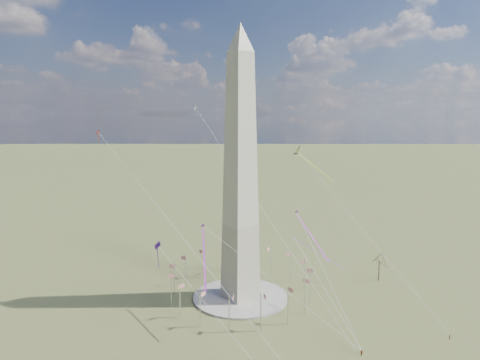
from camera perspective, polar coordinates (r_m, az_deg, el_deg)
ground at (r=169.00m, az=0.05°, el=-15.46°), size 2000.00×2000.00×0.00m
plaza at (r=168.83m, az=0.05°, el=-15.34°), size 36.00×36.00×0.80m
washington_monument at (r=155.56m, az=0.05°, el=0.86°), size 15.56×15.56×100.00m
flagpole_ring at (r=166.14m, az=0.05°, el=-13.17°), size 54.40×54.40×13.00m
tree_near at (r=190.91m, az=18.10°, el=-10.08°), size 7.28×7.28×12.74m
person_east at (r=155.92m, az=26.17°, el=-18.25°), size 0.73×0.61×1.72m
person_centre at (r=138.35m, az=15.91°, el=-21.27°), size 1.10×0.73×1.73m
kite_delta_black at (r=191.31m, az=7.93°, el=3.58°), size 12.00×18.48×15.34m
kite_diamond_purple at (r=152.97m, az=-10.93°, el=-8.93°), size 2.20×3.35×10.13m
kite_streamer_left at (r=163.25m, az=8.95°, el=-6.45°), size 5.26×21.04×14.56m
kite_streamer_mid at (r=145.00m, az=-4.85°, el=-8.89°), size 12.84×20.37×15.72m
kite_streamer_right at (r=181.17m, az=9.36°, el=-8.88°), size 17.40×14.88×14.86m
kite_small_red at (r=169.99m, az=-18.41°, el=5.98°), size 1.28×1.95×4.22m
kite_small_white at (r=198.21m, az=-5.98°, el=9.46°), size 1.37×2.10×4.54m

